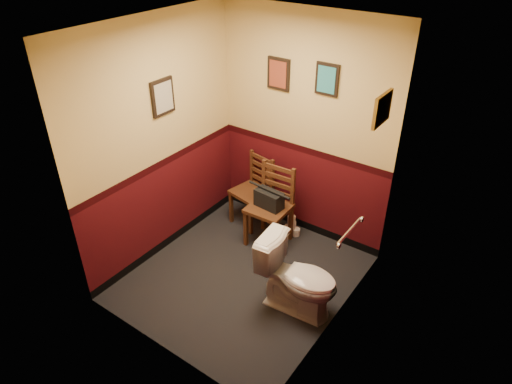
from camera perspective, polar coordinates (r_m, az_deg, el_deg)
floor at (r=5.20m, az=-1.62°, el=-10.60°), size 2.20×2.40×0.00m
ceiling at (r=3.92m, az=-2.24°, el=19.92°), size 2.20×2.40×0.00m
wall_back at (r=5.30m, az=5.99°, el=7.67°), size 2.20×0.00×2.70m
wall_front at (r=3.67m, az=-13.21°, el=-5.15°), size 2.20×0.00×2.70m
wall_left at (r=5.07m, az=-11.94°, el=5.94°), size 0.00×2.40×2.70m
wall_right at (r=3.93m, az=11.07°, el=-2.14°), size 0.00×2.40×2.70m
grab_bar at (r=4.36m, az=11.60°, el=-4.85°), size 0.05×0.56×0.06m
framed_print_back_a at (r=5.24m, az=2.83°, el=14.53°), size 0.28×0.04×0.36m
framed_print_back_b at (r=4.94m, az=8.87°, el=13.74°), size 0.26×0.04×0.34m
framed_print_left at (r=4.93m, az=-11.58°, el=11.55°), size 0.04×0.30×0.38m
framed_print_right at (r=4.12m, az=15.49°, el=9.96°), size 0.04×0.34×0.28m
toilet at (r=4.61m, az=5.32°, el=-10.66°), size 0.86×0.53×0.80m
toilet_brush at (r=4.76m, az=7.44°, el=-14.70°), size 0.13×0.13×0.47m
chair_left at (r=5.80m, az=-0.31°, el=0.16°), size 0.50×0.50×0.92m
chair_right at (r=5.43m, az=1.87°, el=-1.81°), size 0.48×0.48×0.99m
handbag at (r=5.33m, az=1.64°, el=-0.88°), size 0.35×0.20×0.25m
tp_stack at (r=5.77m, az=4.51°, el=-4.29°), size 0.21×0.13×0.28m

